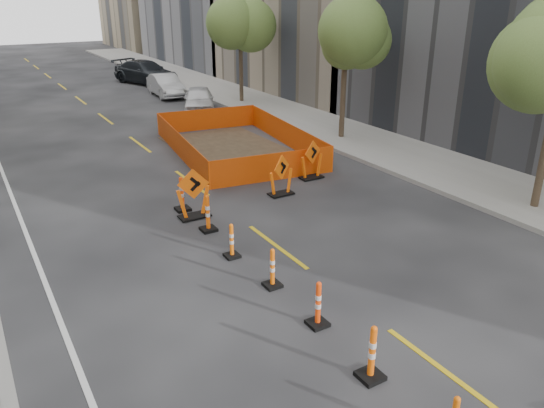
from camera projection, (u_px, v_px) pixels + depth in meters
ground_plane at (373, 318)px, 11.36m from camera, size 140.00×140.00×0.00m
sidewalk_right at (351, 136)px, 25.15m from camera, size 4.00×90.00×0.15m
tree_r_b at (346, 39)px, 23.19m from camera, size 2.80×2.80×5.95m
tree_r_c at (240, 26)px, 31.15m from camera, size 2.80×2.80×5.95m
channelizer_2 at (372, 353)px, 9.41m from camera, size 0.44×0.44×1.12m
channelizer_3 at (318, 304)px, 10.94m from camera, size 0.41×0.41×1.04m
channelizer_4 at (272, 268)px, 12.39m from camera, size 0.39×0.39×1.00m
channelizer_5 at (232, 241)px, 13.79m from camera, size 0.38×0.38×0.96m
channelizer_6 at (208, 213)px, 15.28m from camera, size 0.44×0.44×1.11m
channelizer_7 at (182, 194)px, 16.70m from camera, size 0.45×0.45×1.13m
chevron_sign_left at (193, 193)px, 16.09m from camera, size 1.20×0.92×1.59m
chevron_sign_center at (281, 175)px, 17.91m from camera, size 1.10×0.91×1.43m
chevron_sign_right at (312, 160)px, 19.48m from camera, size 1.11×0.85×1.47m
safety_fence at (235, 139)px, 22.90m from camera, size 5.95×8.91×1.04m
parked_car_near at (199, 99)px, 30.28m from camera, size 3.16×4.42×1.40m
parked_car_mid at (166, 85)px, 34.69m from camera, size 1.77×4.37×1.41m
parked_car_far at (146, 72)px, 39.34m from camera, size 4.15×6.16×1.66m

